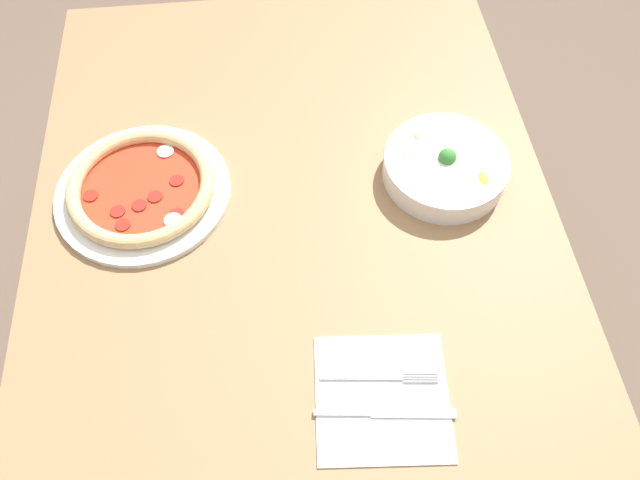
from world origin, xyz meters
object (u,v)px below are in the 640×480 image
at_px(pizza, 142,189).
at_px(bowl, 445,166).
at_px(knife, 379,413).
at_px(fork, 378,378).

height_order(pizza, bowl, bowl).
bearing_deg(knife, fork, 88.81).
height_order(pizza, knife, pizza).
bearing_deg(bowl, knife, -23.65).
relative_size(pizza, bowl, 1.39).
bearing_deg(pizza, fork, 43.33).
xyz_separation_m(fork, knife, (0.05, -0.01, -0.00)).
xyz_separation_m(bowl, knife, (0.43, -0.19, -0.02)).
bearing_deg(pizza, knife, 39.12).
relative_size(pizza, knife, 1.51).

